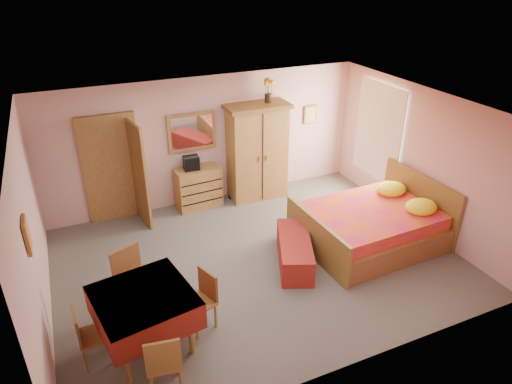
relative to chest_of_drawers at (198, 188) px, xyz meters
name	(u,v)px	position (x,y,z in m)	size (l,w,h in m)	color
floor	(258,261)	(0.32, -2.25, -0.42)	(6.50, 6.50, 0.00)	slate
ceiling	(258,112)	(0.32, -2.25, 2.18)	(6.50, 6.50, 0.00)	brown
wall_back	(207,141)	(0.32, 0.25, 0.88)	(6.50, 0.10, 2.60)	#CE9B95
wall_front	(349,286)	(0.32, -4.75, 0.88)	(6.50, 0.10, 2.60)	#CE9B95
wall_left	(31,239)	(-2.93, -2.25, 0.88)	(0.10, 5.00, 2.60)	#CE9B95
wall_right	(420,160)	(3.57, -2.25, 0.88)	(0.10, 5.00, 2.60)	#CE9B95
doorway	(112,170)	(-1.58, 0.22, 0.60)	(1.06, 0.12, 2.15)	#9E6B35
window	(379,132)	(3.53, -1.05, 1.03)	(0.08, 1.40, 1.95)	white
picture_left	(27,235)	(-2.90, -2.85, 1.28)	(0.04, 0.32, 0.42)	orange
picture_back	(310,115)	(2.67, 0.22, 1.13)	(0.30, 0.04, 0.40)	#D8BF59
chest_of_drawers	(198,188)	(0.00, 0.00, 0.00)	(0.90, 0.45, 0.85)	#A97339
wall_mirror	(192,132)	(0.00, 0.21, 1.13)	(0.96, 0.05, 0.76)	white
stereo	(191,163)	(-0.11, 0.01, 0.56)	(0.30, 0.22, 0.28)	black
floor_lamp	(233,154)	(0.80, 0.08, 0.58)	(0.26, 0.26, 2.00)	black
wardrobe	(257,152)	(1.28, -0.05, 0.59)	(1.29, 0.66, 2.02)	#AF7A3B
sunflower_vase	(268,90)	(1.53, -0.03, 1.84)	(0.20, 0.20, 0.49)	yellow
bed	(371,216)	(2.36, -2.53, 0.12)	(2.36, 1.86, 1.09)	#D21455
bench	(295,251)	(0.86, -2.54, -0.19)	(0.51, 1.37, 0.46)	maroon
dining_table	(146,321)	(-1.77, -3.40, 0.00)	(1.16, 1.16, 0.85)	maroon
chair_south	(164,359)	(-1.72, -4.13, 0.02)	(0.40, 0.40, 0.89)	#A56638
chair_north	(137,283)	(-1.75, -2.68, 0.08)	(0.46, 0.46, 1.00)	olive
chair_west	(94,335)	(-2.41, -3.37, -0.01)	(0.38, 0.38, 0.83)	#956132
chair_east	(198,302)	(-1.05, -3.33, 0.00)	(0.39, 0.39, 0.85)	#AA7C39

